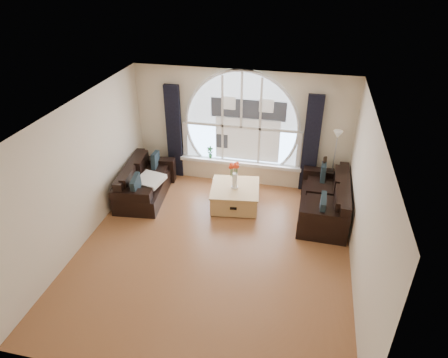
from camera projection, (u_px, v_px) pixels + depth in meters
The scene contains 21 objects.
ground at pixel (214, 250), 7.46m from camera, with size 5.00×5.50×0.01m, color brown.
ceiling at pixel (211, 116), 6.10m from camera, with size 5.00×5.50×0.01m, color silver.
wall_back at pixel (241, 128), 9.10m from camera, with size 5.00×0.01×2.70m, color beige.
wall_front at pixel (154, 315), 4.46m from camera, with size 5.00×0.01×2.70m, color beige.
wall_left at pixel (80, 174), 7.25m from camera, with size 0.01×5.50×2.70m, color beige.
wall_right at pixel (364, 208), 6.31m from camera, with size 0.01×5.50×2.70m, color beige.
attic_slope at pixel (355, 150), 5.86m from camera, with size 0.92×5.50×0.72m, color silver.
arched_window at pixel (241, 117), 8.93m from camera, with size 2.60×0.06×2.15m, color silver.
window_sill at pixel (240, 162), 9.44m from camera, with size 2.90×0.22×0.08m, color white.
window_frame at pixel (241, 118), 8.91m from camera, with size 2.76×0.08×2.15m, color white.
neighbor_house at pixel (248, 123), 8.95m from camera, with size 1.70×0.02×1.50m, color silver.
curtain_left at pixel (174, 132), 9.40m from camera, with size 0.35×0.12×2.30m, color black.
curtain_right at pixel (311, 145), 8.80m from camera, with size 0.35×0.12×2.30m, color black.
sofa_left at pixel (145, 181), 8.90m from camera, with size 0.86×1.72×0.77m, color black.
sofa_right at pixel (324, 199), 8.24m from camera, with size 0.95×1.89×0.84m, color black.
coffee_chest at pixel (235, 195), 8.65m from camera, with size 1.03×1.03×0.50m, color tan.
throw_blanket at pixel (150, 180), 8.74m from camera, with size 0.55×0.55×0.10m, color silver.
vase_flowers at pixel (235, 172), 8.34m from camera, with size 0.24×0.24×0.70m, color white.
floor_lamp at pixel (333, 164), 8.73m from camera, with size 0.24×0.24×1.60m, color #B2B2B2.
guitar at pixel (323, 175), 8.85m from camera, with size 0.36×0.24×1.06m, color olive.
potted_plant at pixel (210, 152), 9.48m from camera, with size 0.16×0.11×0.30m, color #1E6023.
Camera 1 is at (1.44, -5.58, 4.93)m, focal length 31.72 mm.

